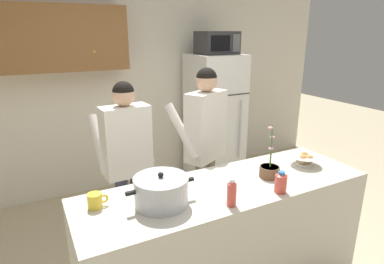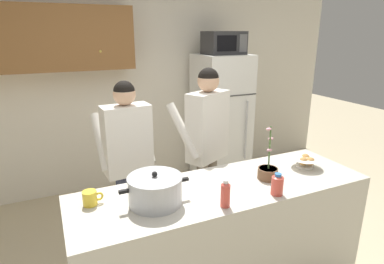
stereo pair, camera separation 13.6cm
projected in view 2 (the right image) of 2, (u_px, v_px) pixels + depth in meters
back_wall_unit at (116, 78)px, 4.01m from camera, size 6.00×0.48×2.60m
kitchen_island at (222, 241)px, 2.45m from camera, size 2.17×0.68×0.92m
refrigerator at (221, 119)px, 4.34m from camera, size 0.64×0.68×1.70m
microwave at (224, 43)px, 4.03m from camera, size 0.48×0.37×0.28m
person_near_pot at (128, 150)px, 2.82m from camera, size 0.51×0.43×1.60m
person_by_sink at (207, 135)px, 3.03m from camera, size 0.62×0.57×1.68m
cooking_pot at (155, 190)px, 2.05m from camera, size 0.46×0.35×0.22m
coffee_mug at (90, 198)px, 2.05m from camera, size 0.13×0.09×0.10m
bread_bowl at (305, 161)px, 2.62m from camera, size 0.25×0.25×0.10m
bottle_near_edge at (225, 194)px, 2.01m from camera, size 0.06×0.06×0.18m
bottle_mid_counter at (277, 184)px, 2.17m from camera, size 0.08×0.08×0.15m
potted_orchid at (268, 171)px, 2.41m from camera, size 0.15×0.15×0.41m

